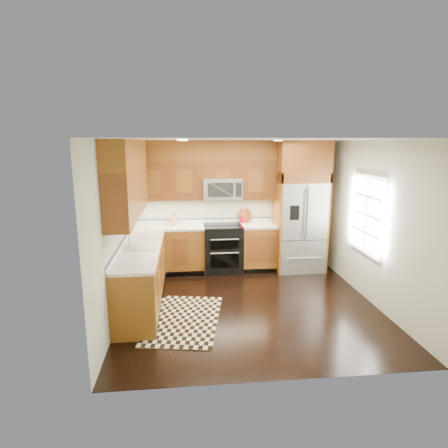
{
  "coord_description": "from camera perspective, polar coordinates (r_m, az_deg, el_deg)",
  "views": [
    {
      "loc": [
        -0.98,
        -5.55,
        2.56
      ],
      "look_at": [
        -0.34,
        0.6,
        1.21
      ],
      "focal_mm": 30.0,
      "sensor_mm": 36.0,
      "label": 1
    }
  ],
  "objects": [
    {
      "name": "wall_left",
      "position": [
        5.78,
        -15.96,
        -0.71
      ],
      "size": [
        0.02,
        4.0,
        2.6
      ],
      "primitive_type": "cube",
      "color": "beige",
      "rests_on": "ground"
    },
    {
      "name": "microwave",
      "position": [
        7.44,
        -0.27,
        5.4
      ],
      "size": [
        0.76,
        0.4,
        0.42
      ],
      "color": "#B2B2B7",
      "rests_on": "ground"
    },
    {
      "name": "knife_block",
      "position": [
        7.54,
        -7.69,
        0.6
      ],
      "size": [
        0.1,
        0.13,
        0.24
      ],
      "color": "tan",
      "rests_on": "countertop"
    },
    {
      "name": "refrigerator",
      "position": [
        7.64,
        11.52,
        2.63
      ],
      "size": [
        0.98,
        0.75,
        2.6
      ],
      "color": "#B2B2B7",
      "rests_on": "ground"
    },
    {
      "name": "wall_right",
      "position": [
        6.42,
        21.83,
        0.14
      ],
      "size": [
        0.02,
        4.0,
        2.6
      ],
      "primitive_type": "cube",
      "color": "beige",
      "rests_on": "ground"
    },
    {
      "name": "window",
      "position": [
        6.57,
        20.93,
        1.36
      ],
      "size": [
        0.04,
        1.1,
        1.3
      ],
      "color": "white",
      "rests_on": "ground"
    },
    {
      "name": "base_cabinets",
      "position": [
        6.79,
        -7.81,
        -5.87
      ],
      "size": [
        2.85,
        3.0,
        0.9
      ],
      "color": "brown",
      "rests_on": "ground"
    },
    {
      "name": "cutting_board",
      "position": [
        7.76,
        3.22,
        0.35
      ],
      "size": [
        0.35,
        0.35,
        0.02
      ],
      "primitive_type": "cylinder",
      "rotation": [
        0.0,
        0.0,
        0.2
      ],
      "color": "brown",
      "rests_on": "countertop"
    },
    {
      "name": "utensil_crock",
      "position": [
        7.68,
        2.94,
        0.98
      ],
      "size": [
        0.14,
        0.14,
        0.31
      ],
      "color": "#B11524",
      "rests_on": "countertop"
    },
    {
      "name": "countertop",
      "position": [
        6.77,
        -6.69,
        -1.76
      ],
      "size": [
        2.86,
        3.01,
        0.04
      ],
      "color": "silver",
      "rests_on": "base_cabinets"
    },
    {
      "name": "ground",
      "position": [
        6.19,
        3.79,
        -12.1
      ],
      "size": [
        4.0,
        4.0,
        0.0
      ],
      "primitive_type": "plane",
      "color": "black",
      "rests_on": "ground"
    },
    {
      "name": "rug",
      "position": [
        5.72,
        -6.03,
        -14.24
      ],
      "size": [
        1.25,
        1.78,
        0.01
      ],
      "primitive_type": "cube",
      "rotation": [
        0.0,
        0.0,
        -0.17
      ],
      "color": "black",
      "rests_on": "ground"
    },
    {
      "name": "sink_faucet",
      "position": [
        6.03,
        -12.94,
        -3.02
      ],
      "size": [
        0.54,
        0.44,
        0.37
      ],
      "color": "#B2B2B7",
      "rests_on": "countertop"
    },
    {
      "name": "upper_cabinets",
      "position": [
        6.66,
        -7.46,
        7.64
      ],
      "size": [
        2.85,
        3.0,
        1.15
      ],
      "color": "brown",
      "rests_on": "ground"
    },
    {
      "name": "wall_back",
      "position": [
        7.72,
        1.44,
        2.95
      ],
      "size": [
        4.0,
        0.02,
        2.6
      ],
      "primitive_type": "cube",
      "color": "beige",
      "rests_on": "ground"
    },
    {
      "name": "range",
      "position": [
        7.55,
        -0.16,
        -3.73
      ],
      "size": [
        0.76,
        0.67,
        0.95
      ],
      "color": "black",
      "rests_on": "ground"
    }
  ]
}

